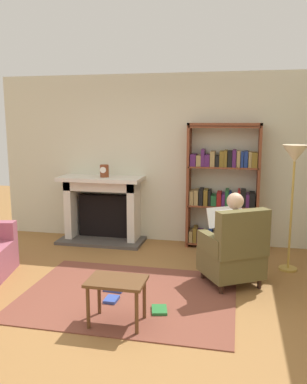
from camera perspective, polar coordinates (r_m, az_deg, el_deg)
name	(u,v)px	position (r m, az deg, el deg)	size (l,w,h in m)	color
ground	(121,308)	(4.44, -4.69, -16.19)	(14.00, 14.00, 0.00)	olive
back_wall	(165,159)	(6.49, 1.64, 4.72)	(5.60, 0.10, 2.70)	beige
area_rug	(128,295)	(4.70, -3.61, -14.55)	(2.40, 1.80, 0.01)	brown
fireplace	(103,206)	(6.62, -7.22, -2.07)	(1.38, 0.64, 1.08)	#4C4742
mantel_clock	(104,171)	(6.40, -7.05, 3.01)	(0.14, 0.14, 0.20)	brown
bookshelf	(223,189)	(6.23, 9.91, 0.36)	(1.10, 0.32, 1.93)	brown
armchair_reading	(234,252)	(4.90, 11.46, -8.40)	(0.87, 0.86, 0.97)	#331E14
seated_reader	(230,233)	(4.94, 10.85, -5.84)	(0.54, 0.59, 1.14)	silver
side_table	(117,287)	(3.97, -5.30, -13.36)	(0.56, 0.39, 0.46)	brown
scattered_books	(128,299)	(4.58, -3.68, -14.98)	(0.84, 0.63, 0.03)	#334CA5
floor_lamp	(294,165)	(5.41, 19.50, 3.68)	(0.32, 0.32, 1.67)	#B7933F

